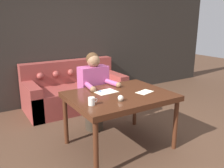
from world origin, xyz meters
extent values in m
plane|color=#4C3323|center=(0.00, 0.00, 0.00)|extent=(16.00, 16.00, 0.00)
cube|color=#2D2823|center=(0.00, 2.26, 1.30)|extent=(8.00, 0.06, 2.60)
cube|color=#472314|center=(-0.09, 0.06, 0.72)|extent=(1.31, 1.01, 0.07)
cylinder|color=#472314|center=(-0.69, -0.38, 0.34)|extent=(0.06, 0.06, 0.68)
cylinder|color=#472314|center=(0.50, -0.38, 0.34)|extent=(0.06, 0.06, 0.68)
cylinder|color=#472314|center=(-0.69, 0.51, 0.34)|extent=(0.06, 0.06, 0.68)
cylinder|color=#472314|center=(0.50, 0.51, 0.34)|extent=(0.06, 0.06, 0.68)
cube|color=brown|center=(0.00, 1.76, 0.22)|extent=(1.91, 0.91, 0.44)
cube|color=brown|center=(0.00, 2.10, 0.67)|extent=(1.91, 0.22, 0.45)
cube|color=brown|center=(-0.86, 1.76, 0.30)|extent=(0.20, 0.91, 0.60)
cube|color=brown|center=(0.85, 1.76, 0.30)|extent=(0.20, 0.91, 0.60)
sphere|color=brown|center=(-0.61, 1.97, 0.67)|extent=(0.13, 0.13, 0.13)
sphere|color=brown|center=(-0.31, 1.97, 0.67)|extent=(0.13, 0.13, 0.13)
sphere|color=brown|center=(0.00, 1.97, 0.67)|extent=(0.13, 0.13, 0.13)
sphere|color=brown|center=(0.30, 1.97, 0.67)|extent=(0.13, 0.13, 0.13)
sphere|color=brown|center=(0.60, 1.97, 0.67)|extent=(0.13, 0.13, 0.13)
cube|color=white|center=(0.22, 1.64, 0.44)|extent=(0.36, 0.28, 0.00)
cylinder|color=#33281E|center=(-0.14, 0.72, 0.24)|extent=(0.28, 0.28, 0.47)
cube|color=#B24C84|center=(-0.14, 0.72, 0.74)|extent=(0.43, 0.22, 0.54)
sphere|color=#896042|center=(-0.14, 0.70, 1.10)|extent=(0.19, 0.19, 0.19)
sphere|color=#472D19|center=(-0.14, 0.73, 1.12)|extent=(0.20, 0.20, 0.20)
cylinder|color=#B24C84|center=(-0.33, 0.46, 0.79)|extent=(0.11, 0.29, 0.07)
sphere|color=#896042|center=(-0.35, 0.32, 0.79)|extent=(0.08, 0.08, 0.08)
cylinder|color=#B24C84|center=(0.04, 0.46, 0.79)|extent=(0.10, 0.29, 0.07)
sphere|color=#896042|center=(0.06, 0.32, 0.79)|extent=(0.08, 0.08, 0.08)
cube|color=beige|center=(-0.21, 0.23, 0.75)|extent=(0.30, 0.23, 0.00)
cube|color=beige|center=(0.23, -0.05, 0.75)|extent=(0.26, 0.20, 0.00)
cube|color=silver|center=(-0.14, 0.22, 0.75)|extent=(0.12, 0.06, 0.00)
cube|color=#2D569E|center=(-0.23, 0.26, 0.75)|extent=(0.08, 0.04, 0.00)
torus|color=#2D569E|center=(-0.27, 0.28, 0.75)|extent=(0.04, 0.04, 0.01)
cube|color=silver|center=(-0.15, 0.20, 0.75)|extent=(0.10, 0.10, 0.00)
cube|color=#2D569E|center=(-0.22, 0.27, 0.75)|extent=(0.07, 0.07, 0.00)
torus|color=#2D569E|center=(-0.25, 0.30, 0.75)|extent=(0.04, 0.04, 0.01)
cylinder|color=silver|center=(-0.19, 0.25, 0.75)|extent=(0.01, 0.01, 0.01)
cylinder|color=silver|center=(-0.60, -0.12, 0.80)|extent=(0.08, 0.08, 0.09)
torus|color=silver|center=(-0.55, -0.12, 0.80)|extent=(0.05, 0.01, 0.05)
cylinder|color=#4C3828|center=(-0.24, -0.18, 0.76)|extent=(0.06, 0.06, 0.01)
sphere|color=beige|center=(-0.24, -0.18, 0.79)|extent=(0.07, 0.07, 0.07)
camera|label=1|loc=(-1.72, -2.39, 1.69)|focal=38.00mm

